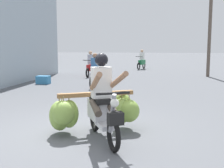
{
  "coord_description": "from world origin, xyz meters",
  "views": [
    {
      "loc": [
        1.64,
        -5.23,
        1.72
      ],
      "look_at": [
        0.65,
        0.7,
        0.9
      ],
      "focal_mm": 45.97,
      "sensor_mm": 36.0,
      "label": 1
    }
  ],
  "objects_px": {
    "motorbike_main_loaded": "(94,109)",
    "utility_pole": "(210,15)",
    "produce_crate": "(43,80)",
    "motorbike_distant_ahead_right": "(90,66)",
    "motorbike_distant_far_ahead": "(95,74)",
    "motorbike_distant_ahead_left": "(142,61)"
  },
  "relations": [
    {
      "from": "motorbike_distant_ahead_right",
      "to": "utility_pole",
      "type": "bearing_deg",
      "value": 8.59
    },
    {
      "from": "motorbike_main_loaded",
      "to": "motorbike_distant_far_ahead",
      "type": "bearing_deg",
      "value": 102.48
    },
    {
      "from": "motorbike_distant_ahead_right",
      "to": "motorbike_distant_far_ahead",
      "type": "bearing_deg",
      "value": -73.58
    },
    {
      "from": "produce_crate",
      "to": "utility_pole",
      "type": "distance_m",
      "value": 9.37
    },
    {
      "from": "utility_pole",
      "to": "produce_crate",
      "type": "bearing_deg",
      "value": -150.94
    },
    {
      "from": "motorbike_distant_ahead_right",
      "to": "motorbike_distant_far_ahead",
      "type": "distance_m",
      "value": 4.18
    },
    {
      "from": "produce_crate",
      "to": "motorbike_distant_ahead_left",
      "type": "bearing_deg",
      "value": 65.85
    },
    {
      "from": "motorbike_distant_far_ahead",
      "to": "utility_pole",
      "type": "bearing_deg",
      "value": 43.79
    },
    {
      "from": "motorbike_main_loaded",
      "to": "utility_pole",
      "type": "distance_m",
      "value": 12.01
    },
    {
      "from": "produce_crate",
      "to": "motorbike_distant_ahead_right",
      "type": "bearing_deg",
      "value": 67.87
    },
    {
      "from": "produce_crate",
      "to": "utility_pole",
      "type": "bearing_deg",
      "value": 29.06
    },
    {
      "from": "motorbike_distant_far_ahead",
      "to": "utility_pole",
      "type": "relative_size",
      "value": 0.24
    },
    {
      "from": "produce_crate",
      "to": "utility_pole",
      "type": "xyz_separation_m",
      "value": [
        7.72,
        4.29,
        3.14
      ]
    },
    {
      "from": "motorbike_main_loaded",
      "to": "produce_crate",
      "type": "relative_size",
      "value": 3.53
    },
    {
      "from": "motorbike_main_loaded",
      "to": "motorbike_distant_ahead_right",
      "type": "relative_size",
      "value": 1.22
    },
    {
      "from": "motorbike_main_loaded",
      "to": "utility_pole",
      "type": "relative_size",
      "value": 0.3
    },
    {
      "from": "motorbike_distant_far_ahead",
      "to": "produce_crate",
      "type": "distance_m",
      "value": 2.65
    },
    {
      "from": "motorbike_main_loaded",
      "to": "produce_crate",
      "type": "bearing_deg",
      "value": 119.92
    },
    {
      "from": "motorbike_main_loaded",
      "to": "motorbike_distant_ahead_right",
      "type": "bearing_deg",
      "value": 104.07
    },
    {
      "from": "motorbike_distant_ahead_right",
      "to": "produce_crate",
      "type": "relative_size",
      "value": 2.9
    },
    {
      "from": "motorbike_distant_ahead_left",
      "to": "motorbike_distant_far_ahead",
      "type": "distance_m",
      "value": 9.34
    },
    {
      "from": "motorbike_distant_ahead_right",
      "to": "produce_crate",
      "type": "xyz_separation_m",
      "value": [
        -1.35,
        -3.33,
        -0.39
      ]
    }
  ]
}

